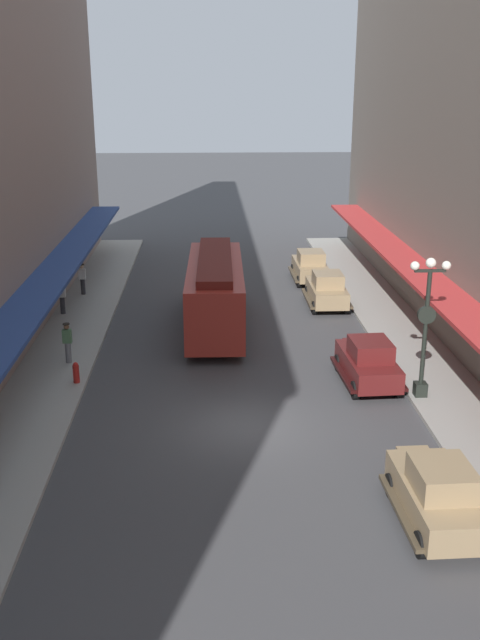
{
  "coord_description": "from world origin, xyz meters",
  "views": [
    {
      "loc": [
        -1.28,
        -22.01,
        11.04
      ],
      "look_at": [
        0.0,
        6.0,
        1.8
      ],
      "focal_mm": 40.57,
      "sensor_mm": 36.0,
      "label": 1
    }
  ],
  "objects_px": {
    "pedestrian_1": "(68,342)",
    "pedestrian_2": "(62,297)",
    "parked_car_0": "(438,492)",
    "parked_car_2": "(368,361)",
    "streetcar": "(215,290)",
    "parked_car_1": "(310,265)",
    "parked_car_3": "(327,289)",
    "fire_hydrant": "(76,372)",
    "lamp_post_with_clock": "(426,322)",
    "pedestrian_0": "(82,279)"
  },
  "relations": [
    {
      "from": "parked_car_0",
      "to": "pedestrian_1",
      "type": "relative_size",
      "value": 2.57
    },
    {
      "from": "parked_car_1",
      "to": "pedestrian_0",
      "type": "bearing_deg",
      "value": -168.16
    },
    {
      "from": "fire_hydrant",
      "to": "parked_car_3",
      "type": "bearing_deg",
      "value": 41.38
    },
    {
      "from": "parked_car_0",
      "to": "pedestrian_0",
      "type": "height_order",
      "value": "parked_car_0"
    },
    {
      "from": "parked_car_2",
      "to": "parked_car_0",
      "type": "bearing_deg",
      "value": -91.17
    },
    {
      "from": "lamp_post_with_clock",
      "to": "pedestrian_1",
      "type": "bearing_deg",
      "value": 163.74
    },
    {
      "from": "fire_hydrant",
      "to": "pedestrian_2",
      "type": "distance_m",
      "value": 9.02
    },
    {
      "from": "parked_car_0",
      "to": "pedestrian_2",
      "type": "bearing_deg",
      "value": 125.48
    },
    {
      "from": "pedestrian_1",
      "to": "parked_car_2",
      "type": "bearing_deg",
      "value": -11.48
    },
    {
      "from": "parked_car_2",
      "to": "fire_hydrant",
      "type": "bearing_deg",
      "value": 178.56
    },
    {
      "from": "parked_car_1",
      "to": "pedestrian_1",
      "type": "relative_size",
      "value": 2.56
    },
    {
      "from": "parked_car_1",
      "to": "pedestrian_1",
      "type": "distance_m",
      "value": 17.26
    },
    {
      "from": "lamp_post_with_clock",
      "to": "pedestrian_0",
      "type": "height_order",
      "value": "lamp_post_with_clock"
    },
    {
      "from": "streetcar",
      "to": "pedestrian_2",
      "type": "bearing_deg",
      "value": 163.69
    },
    {
      "from": "parked_car_2",
      "to": "pedestrian_1",
      "type": "bearing_deg",
      "value": 168.52
    },
    {
      "from": "lamp_post_with_clock",
      "to": "pedestrian_2",
      "type": "bearing_deg",
      "value": 144.67
    },
    {
      "from": "lamp_post_with_clock",
      "to": "fire_hydrant",
      "type": "xyz_separation_m",
      "value": [
        -12.75,
        1.8,
        -2.42
      ]
    },
    {
      "from": "parked_car_3",
      "to": "lamp_post_with_clock",
      "type": "xyz_separation_m",
      "value": [
        1.58,
        -11.64,
        2.04
      ]
    },
    {
      "from": "fire_hydrant",
      "to": "parked_car_2",
      "type": "bearing_deg",
      "value": -1.44
    },
    {
      "from": "parked_car_0",
      "to": "parked_car_1",
      "type": "height_order",
      "value": "same"
    },
    {
      "from": "pedestrian_1",
      "to": "pedestrian_2",
      "type": "bearing_deg",
      "value": 102.44
    },
    {
      "from": "parked_car_2",
      "to": "pedestrian_2",
      "type": "distance_m",
      "value": 16.05
    },
    {
      "from": "parked_car_0",
      "to": "pedestrian_0",
      "type": "relative_size",
      "value": 2.57
    },
    {
      "from": "parked_car_1",
      "to": "pedestrian_2",
      "type": "bearing_deg",
      "value": -155.18
    },
    {
      "from": "parked_car_3",
      "to": "pedestrian_1",
      "type": "xyz_separation_m",
      "value": [
        -11.84,
        -7.72,
        0.07
      ]
    },
    {
      "from": "parked_car_2",
      "to": "parked_car_3",
      "type": "xyz_separation_m",
      "value": [
        0.04,
        10.12,
        0.0
      ]
    },
    {
      "from": "pedestrian_1",
      "to": "pedestrian_2",
      "type": "relative_size",
      "value": 1.0
    },
    {
      "from": "parked_car_1",
      "to": "parked_car_3",
      "type": "distance_m",
      "value": 4.99
    },
    {
      "from": "parked_car_3",
      "to": "pedestrian_1",
      "type": "distance_m",
      "value": 14.13
    },
    {
      "from": "parked_car_1",
      "to": "parked_car_3",
      "type": "bearing_deg",
      "value": -88.09
    },
    {
      "from": "parked_car_0",
      "to": "pedestrian_0",
      "type": "distance_m",
      "value": 25.15
    },
    {
      "from": "parked_car_0",
      "to": "parked_car_2",
      "type": "distance_m",
      "value": 9.31
    },
    {
      "from": "parked_car_0",
      "to": "lamp_post_with_clock",
      "type": "distance_m",
      "value": 8.26
    },
    {
      "from": "parked_car_2",
      "to": "streetcar",
      "type": "xyz_separation_m",
      "value": [
        -5.74,
        6.83,
        0.96
      ]
    },
    {
      "from": "parked_car_1",
      "to": "parked_car_3",
      "type": "xyz_separation_m",
      "value": [
        0.17,
        -4.99,
        0.0
      ]
    },
    {
      "from": "parked_car_0",
      "to": "pedestrian_1",
      "type": "distance_m",
      "value": 16.49
    },
    {
      "from": "parked_car_2",
      "to": "fire_hydrant",
      "type": "height_order",
      "value": "parked_car_2"
    },
    {
      "from": "parked_car_2",
      "to": "fire_hydrant",
      "type": "xyz_separation_m",
      "value": [
        -11.13,
        0.28,
        -0.38
      ]
    },
    {
      "from": "streetcar",
      "to": "pedestrian_0",
      "type": "relative_size",
      "value": 5.77
    },
    {
      "from": "pedestrian_2",
      "to": "pedestrian_1",
      "type": "bearing_deg",
      "value": -77.56
    },
    {
      "from": "streetcar",
      "to": "fire_hydrant",
      "type": "relative_size",
      "value": 11.76
    },
    {
      "from": "pedestrian_2",
      "to": "pedestrian_0",
      "type": "bearing_deg",
      "value": 82.43
    },
    {
      "from": "parked_car_1",
      "to": "streetcar",
      "type": "distance_m",
      "value": 10.04
    },
    {
      "from": "parked_car_0",
      "to": "streetcar",
      "type": "distance_m",
      "value": 17.09
    },
    {
      "from": "parked_car_2",
      "to": "pedestrian_2",
      "type": "height_order",
      "value": "parked_car_2"
    },
    {
      "from": "fire_hydrant",
      "to": "pedestrian_0",
      "type": "bearing_deg",
      "value": 97.85
    },
    {
      "from": "parked_car_0",
      "to": "parked_car_2",
      "type": "xyz_separation_m",
      "value": [
        0.19,
        9.31,
        0.0
      ]
    },
    {
      "from": "parked_car_0",
      "to": "parked_car_2",
      "type": "bearing_deg",
      "value": 88.83
    },
    {
      "from": "pedestrian_0",
      "to": "pedestrian_2",
      "type": "xyz_separation_m",
      "value": [
        -0.45,
        -3.42,
        0.0
      ]
    },
    {
      "from": "lamp_post_with_clock",
      "to": "pedestrian_2",
      "type": "xyz_separation_m",
      "value": [
        -14.88,
        10.55,
        -1.97
      ]
    }
  ]
}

